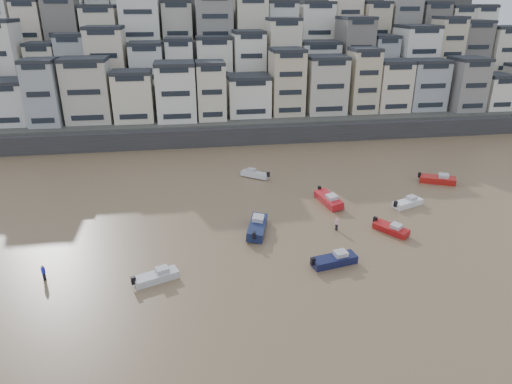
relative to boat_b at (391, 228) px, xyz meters
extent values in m
cube|color=#38383A|center=(-12.25, 41.08, 1.08)|extent=(140.00, 3.00, 3.50)
cube|color=#4C4C47|center=(-7.25, 48.08, 1.33)|extent=(140.00, 14.00, 4.00)
cube|color=#4C4C47|center=(-7.25, 60.08, 4.33)|extent=(140.00, 14.00, 10.00)
cube|color=#4C4C47|center=(-7.25, 72.08, 8.33)|extent=(140.00, 14.00, 18.00)
cube|color=#4C4C47|center=(-7.25, 84.08, 12.33)|extent=(140.00, 16.00, 26.00)
cube|color=#4C4C47|center=(-7.25, 98.08, 15.33)|extent=(140.00, 18.00, 32.00)
camera|label=1|loc=(-24.31, -47.03, 25.72)|focal=32.00mm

